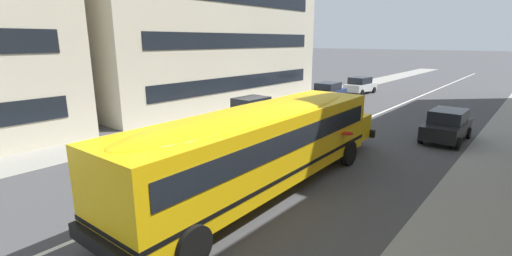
% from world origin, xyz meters
% --- Properties ---
extents(ground_plane, '(400.00, 400.00, 0.00)m').
position_xyz_m(ground_plane, '(0.00, 0.00, 0.00)').
color(ground_plane, '#424244').
extents(sidewalk_far, '(120.00, 3.00, 0.01)m').
position_xyz_m(sidewalk_far, '(0.00, 8.02, 0.01)').
color(sidewalk_far, gray).
rests_on(sidewalk_far, ground_plane).
extents(sidewalk_near, '(120.00, 3.00, 0.01)m').
position_xyz_m(sidewalk_near, '(0.00, -8.02, 0.01)').
color(sidewalk_near, gray).
rests_on(sidewalk_near, ground_plane).
extents(lane_centreline, '(110.00, 0.16, 0.01)m').
position_xyz_m(lane_centreline, '(0.00, 0.00, 0.00)').
color(lane_centreline, silver).
rests_on(lane_centreline, ground_plane).
extents(school_bus, '(13.58, 3.23, 3.02)m').
position_xyz_m(school_bus, '(-1.78, -1.84, 1.79)').
color(school_bus, yellow).
rests_on(school_bus, ground_plane).
extents(parked_car_beige_by_hydrant, '(3.94, 1.95, 1.64)m').
position_xyz_m(parked_car_beige_by_hydrant, '(5.91, 5.27, 0.84)').
color(parked_car_beige_by_hydrant, '#C1B28E').
rests_on(parked_car_beige_by_hydrant, ground_plane).
extents(parked_car_black_mid_block, '(3.92, 1.91, 1.64)m').
position_xyz_m(parked_car_black_mid_block, '(9.14, -5.35, 0.84)').
color(parked_car_black_mid_block, black).
rests_on(parked_car_black_mid_block, ground_plane).
extents(parked_car_dark_blue_end_of_row, '(3.97, 2.02, 1.64)m').
position_xyz_m(parked_car_dark_blue_end_of_row, '(16.24, 5.38, 0.84)').
color(parked_car_dark_blue_end_of_row, navy).
rests_on(parked_car_dark_blue_end_of_row, ground_plane).
extents(parked_car_white_by_lamppost, '(3.98, 2.05, 1.64)m').
position_xyz_m(parked_car_white_by_lamppost, '(22.40, 5.16, 0.84)').
color(parked_car_white_by_lamppost, silver).
rests_on(parked_car_white_by_lamppost, ground_plane).
extents(apartment_block_far_centre, '(21.08, 9.91, 13.30)m').
position_xyz_m(apartment_block_far_centre, '(9.85, 14.45, 6.65)').
color(apartment_block_far_centre, beige).
rests_on(apartment_block_far_centre, ground_plane).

